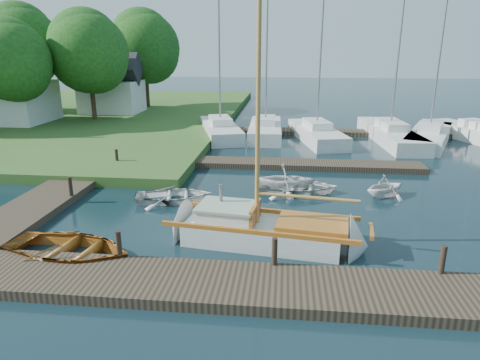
# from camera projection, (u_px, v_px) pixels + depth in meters

# --- Properties ---
(ground) EXTENTS (160.00, 160.00, 0.00)m
(ground) POSITION_uv_depth(u_px,v_px,m) (240.00, 209.00, 17.01)
(ground) COLOR black
(ground) RESTS_ON ground
(near_dock) EXTENTS (18.00, 2.20, 0.30)m
(near_dock) POSITION_uv_depth(u_px,v_px,m) (216.00, 285.00, 11.27)
(near_dock) COLOR black
(near_dock) RESTS_ON ground
(left_dock) EXTENTS (2.20, 18.00, 0.30)m
(left_dock) POSITION_uv_depth(u_px,v_px,m) (72.00, 184.00, 19.68)
(left_dock) COLOR black
(left_dock) RESTS_ON ground
(far_dock) EXTENTS (14.00, 1.60, 0.30)m
(far_dock) POSITION_uv_depth(u_px,v_px,m) (290.00, 164.00, 22.94)
(far_dock) COLOR black
(far_dock) RESTS_ON ground
(pontoon) EXTENTS (30.00, 1.60, 0.30)m
(pontoon) POSITION_uv_depth(u_px,v_px,m) (399.00, 134.00, 31.16)
(pontoon) COLOR black
(pontoon) RESTS_ON ground
(mooring_post_1) EXTENTS (0.16, 0.16, 0.80)m
(mooring_post_1) POSITION_uv_depth(u_px,v_px,m) (119.00, 244.00, 12.36)
(mooring_post_1) COLOR black
(mooring_post_1) RESTS_ON near_dock
(mooring_post_2) EXTENTS (0.16, 0.16, 0.80)m
(mooring_post_2) POSITION_uv_depth(u_px,v_px,m) (275.00, 251.00, 11.91)
(mooring_post_2) COLOR black
(mooring_post_2) RESTS_ON near_dock
(mooring_post_3) EXTENTS (0.16, 0.16, 0.80)m
(mooring_post_3) POSITION_uv_depth(u_px,v_px,m) (443.00, 260.00, 11.45)
(mooring_post_3) COLOR black
(mooring_post_3) RESTS_ON near_dock
(mooring_post_4) EXTENTS (0.16, 0.16, 0.80)m
(mooring_post_4) POSITION_uv_depth(u_px,v_px,m) (70.00, 186.00, 17.51)
(mooring_post_4) COLOR black
(mooring_post_4) RESTS_ON left_dock
(mooring_post_5) EXTENTS (0.16, 0.16, 0.80)m
(mooring_post_5) POSITION_uv_depth(u_px,v_px,m) (117.00, 157.00, 22.26)
(mooring_post_5) COLOR black
(mooring_post_5) RESTS_ON left_dock
(sailboat) EXTENTS (7.35, 2.93, 9.83)m
(sailboat) POSITION_uv_depth(u_px,v_px,m) (268.00, 233.00, 13.98)
(sailboat) COLOR beige
(sailboat) RESTS_ON ground
(dinghy) EXTENTS (4.43, 3.48, 0.83)m
(dinghy) POSITION_uv_depth(u_px,v_px,m) (68.00, 246.00, 12.90)
(dinghy) COLOR brown
(dinghy) RESTS_ON ground
(tender_a) EXTENTS (3.59, 2.91, 0.66)m
(tender_a) POSITION_uv_depth(u_px,v_px,m) (174.00, 193.00, 17.79)
(tender_a) COLOR beige
(tender_a) RESTS_ON ground
(tender_b) EXTENTS (2.68, 2.34, 1.36)m
(tender_b) POSITION_uv_depth(u_px,v_px,m) (286.00, 177.00, 18.89)
(tender_b) COLOR beige
(tender_b) RESTS_ON ground
(tender_c) EXTENTS (3.55, 2.58, 0.72)m
(tender_c) POSITION_uv_depth(u_px,v_px,m) (297.00, 185.00, 18.82)
(tender_c) COLOR beige
(tender_c) RESTS_ON ground
(tender_d) EXTENTS (2.68, 2.61, 1.08)m
(tender_d) POSITION_uv_depth(u_px,v_px,m) (386.00, 184.00, 18.32)
(tender_d) COLOR beige
(tender_d) RESTS_ON ground
(marina_boat_0) EXTENTS (4.31, 8.18, 10.16)m
(marina_boat_0) POSITION_uv_depth(u_px,v_px,m) (220.00, 128.00, 30.83)
(marina_boat_0) COLOR beige
(marina_boat_0) RESTS_ON ground
(marina_boat_1) EXTENTS (2.42, 7.70, 11.49)m
(marina_boat_1) POSITION_uv_depth(u_px,v_px,m) (265.00, 128.00, 30.81)
(marina_boat_1) COLOR beige
(marina_boat_1) RESTS_ON ground
(marina_boat_2) EXTENTS (3.85, 8.18, 12.47)m
(marina_boat_2) POSITION_uv_depth(u_px,v_px,m) (316.00, 132.00, 29.41)
(marina_boat_2) COLOR beige
(marina_boat_2) RESTS_ON ground
(marina_boat_3) EXTENTS (2.92, 10.01, 11.20)m
(marina_boat_3) POSITION_uv_depth(u_px,v_px,m) (390.00, 133.00, 29.29)
(marina_boat_3) COLOR beige
(marina_boat_3) RESTS_ON ground
(marina_boat_4) EXTENTS (5.27, 8.50, 11.73)m
(marina_boat_4) POSITION_uv_depth(u_px,v_px,m) (429.00, 135.00, 28.56)
(marina_boat_4) COLOR beige
(marina_boat_4) RESTS_ON ground
(house_a) EXTENTS (6.30, 5.00, 6.29)m
(house_a) POSITION_uv_depth(u_px,v_px,m) (7.00, 90.00, 33.35)
(house_a) COLOR silver
(house_a) RESTS_ON shore
(house_c) EXTENTS (5.25, 4.00, 5.28)m
(house_c) POSITION_uv_depth(u_px,v_px,m) (112.00, 89.00, 38.56)
(house_c) COLOR silver
(house_c) RESTS_ON shore
(tree_2) EXTENTS (5.83, 5.75, 7.82)m
(tree_2) POSITION_uv_depth(u_px,v_px,m) (11.00, 61.00, 30.62)
(tree_2) COLOR #332114
(tree_2) RESTS_ON shore
(tree_3) EXTENTS (6.41, 6.38, 8.74)m
(tree_3) POSITION_uv_depth(u_px,v_px,m) (89.00, 52.00, 33.85)
(tree_3) COLOR #332114
(tree_3) RESTS_ON shore
(tree_4) EXTENTS (7.01, 7.01, 9.66)m
(tree_4) POSITION_uv_depth(u_px,v_px,m) (22.00, 45.00, 38.29)
(tree_4) COLOR #332114
(tree_4) RESTS_ON shore
(tree_7) EXTENTS (6.83, 6.83, 9.38)m
(tree_7) POSITION_uv_depth(u_px,v_px,m) (145.00, 47.00, 41.13)
(tree_7) COLOR #332114
(tree_7) RESTS_ON shore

